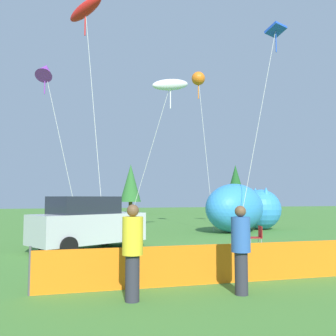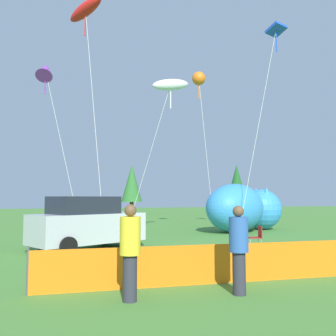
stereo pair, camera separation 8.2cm
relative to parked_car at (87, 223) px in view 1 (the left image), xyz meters
The scene contains 14 objects.
ground_plane 5.12m from the parked_car, 27.19° to the right, with size 120.00×120.00×0.00m, color #477F33.
parked_car is the anchor object (origin of this frame).
folding_chair 6.64m from the parked_car, 13.97° to the right, with size 0.61×0.61×0.87m.
inflatable_cat 10.76m from the parked_car, 27.95° to the left, with size 6.27×4.82×2.78m.
safety_fence 7.41m from the parked_car, 64.78° to the right, with size 9.90×0.50×0.99m.
spectator_in_black_shirt 8.07m from the parked_car, 72.91° to the right, with size 0.40×0.40×1.82m.
spectator_in_yellow_shirt 7.52m from the parked_car, 89.02° to the right, with size 0.40×0.40×1.85m.
kite_blue_box 14.93m from the parked_car, 15.59° to the left, with size 3.42×1.09×11.73m.
kite_orange_flower 13.01m from the parked_car, 41.98° to the left, with size 0.96×1.41×9.90m.
kite_red_lizard 10.39m from the parked_car, 89.51° to the left, with size 1.82×2.28×11.57m.
kite_white_ghost 9.28m from the parked_car, 40.49° to the left, with size 3.23×1.95×8.58m.
kite_purple_delta 10.02m from the parked_car, 106.47° to the left, with size 2.61×1.48×9.50m.
horizon_tree_east 32.50m from the parked_car, 75.14° to the left, with size 2.58×2.58×6.17m.
horizon_tree_west 33.36m from the parked_car, 52.34° to the left, with size 2.51×2.51×5.99m.
Camera 1 is at (-5.91, -12.42, 1.99)m, focal length 40.00 mm.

